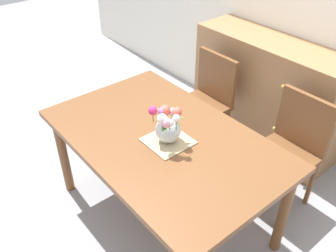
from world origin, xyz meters
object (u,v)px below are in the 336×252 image
at_px(chair_left, 206,98).
at_px(chair_right, 291,146).
at_px(dining_table, 163,147).
at_px(flower_vase, 168,126).
at_px(dresser, 266,93).

distance_m(chair_left, chair_right, 0.87).
xyz_separation_m(chair_left, chair_right, (0.87, 0.00, 0.00)).
xyz_separation_m(dining_table, chair_right, (0.44, 0.84, -0.15)).
distance_m(chair_right, flower_vase, 1.00).
distance_m(dining_table, chair_left, 0.96).
bearing_deg(dresser, dining_table, -82.60).
relative_size(dining_table, chair_right, 1.77).
height_order(chair_right, dresser, dresser).
height_order(dining_table, dresser, dresser).
bearing_deg(chair_right, dresser, -38.88).
relative_size(chair_left, dresser, 0.64).
xyz_separation_m(chair_right, dresser, (-0.61, 0.49, -0.02)).
xyz_separation_m(chair_right, flower_vase, (-0.37, -0.85, 0.36)).
bearing_deg(chair_right, chair_left, 0.00).
bearing_deg(dining_table, chair_left, 117.46).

